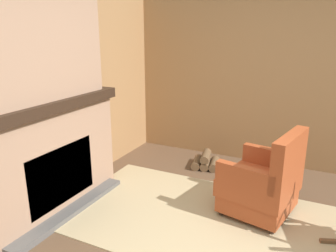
{
  "coord_description": "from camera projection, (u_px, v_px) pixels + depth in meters",
  "views": [
    {
      "loc": [
        0.36,
        -2.3,
        1.86
      ],
      "look_at": [
        -1.08,
        0.64,
        0.9
      ],
      "focal_mm": 35.0,
      "sensor_mm": 36.0,
      "label": 1
    }
  ],
  "objects": [
    {
      "name": "wood_panel_wall_back",
      "position": [
        301.0,
        81.0,
        4.33
      ],
      "size": [
        5.25,
        0.09,
        2.42
      ],
      "color": "#9E7247",
      "rests_on": "ground"
    },
    {
      "name": "fireplace_hearth",
      "position": [
        49.0,
        157.0,
        3.39
      ],
      "size": [
        0.56,
        1.83,
        1.2
      ],
      "color": "#9E7A60",
      "rests_on": "ground"
    },
    {
      "name": "storage_case",
      "position": [
        58.0,
        90.0,
        3.44
      ],
      "size": [
        0.18,
        0.23,
        0.11
      ],
      "color": "brown",
      "rests_on": "fireplace_hearth"
    },
    {
      "name": "wood_panel_wall_left",
      "position": [
        27.0,
        97.0,
        3.31
      ],
      "size": [
        0.06,
        5.25,
        2.42
      ],
      "color": "#9E7247",
      "rests_on": "ground"
    },
    {
      "name": "area_rug",
      "position": [
        219.0,
        223.0,
        3.28
      ],
      "size": [
        3.24,
        1.69,
        0.01
      ],
      "color": "tan",
      "rests_on": "ground"
    },
    {
      "name": "chimney_breast",
      "position": [
        35.0,
        37.0,
        3.06
      ],
      "size": [
        0.31,
        1.52,
        1.2
      ],
      "color": "#9E7A60",
      "rests_on": "fireplace_hearth"
    },
    {
      "name": "firewood_stack",
      "position": [
        206.0,
        162.0,
        4.6
      ],
      "size": [
        0.43,
        0.42,
        0.22
      ],
      "rotation": [
        0.0,
        0.0,
        0.21
      ],
      "color": "brown",
      "rests_on": "ground"
    },
    {
      "name": "armchair",
      "position": [
        263.0,
        184.0,
        3.36
      ],
      "size": [
        0.8,
        0.84,
        0.92
      ],
      "rotation": [
        0.0,
        0.0,
        2.94
      ],
      "color": "#A84723",
      "rests_on": "ground"
    }
  ]
}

